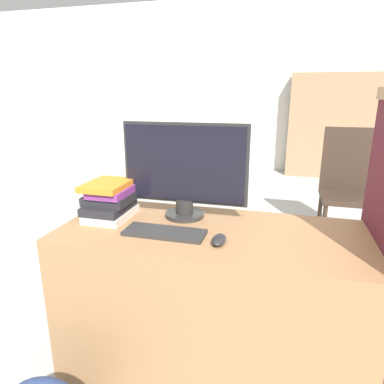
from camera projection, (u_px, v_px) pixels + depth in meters
wall_back at (271, 87)px, 5.68m from camera, size 12.00×0.06×2.80m
desk at (210, 305)px, 1.57m from camera, size 1.30×0.58×0.75m
carrel_divider at (381, 262)px, 1.34m from camera, size 0.07×0.62×1.33m
monitor at (184, 170)px, 1.56m from camera, size 0.59×0.18×0.44m
keyboard at (165, 232)px, 1.42m from camera, size 0.34×0.13×0.02m
mouse at (219, 240)px, 1.33m from camera, size 0.05×0.11×0.03m
book_stack at (110, 200)px, 1.60m from camera, size 0.20×0.25×0.17m
far_chair at (348, 182)px, 2.97m from camera, size 0.44×0.44×1.02m
bookshelf_far at (334, 126)px, 5.37m from camera, size 1.40×0.32×1.60m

